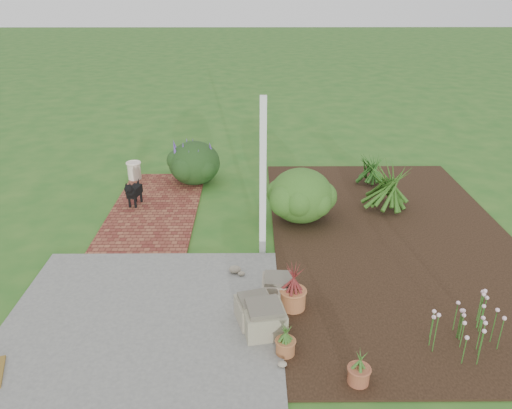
{
  "coord_description": "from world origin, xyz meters",
  "views": [
    {
      "loc": [
        0.15,
        -6.83,
        3.99
      ],
      "look_at": [
        0.2,
        0.4,
        0.7
      ],
      "focal_mm": 35.0,
      "sensor_mm": 36.0,
      "label": 1
    }
  ],
  "objects_px": {
    "evergreen_shrub": "(301,194)",
    "cream_ceramic_urn": "(134,171)",
    "black_dog": "(133,191)",
    "stone_trough_near": "(255,311)"
  },
  "relations": [
    {
      "from": "stone_trough_near",
      "to": "evergreen_shrub",
      "type": "relative_size",
      "value": 0.38
    },
    {
      "from": "evergreen_shrub",
      "to": "stone_trough_near",
      "type": "bearing_deg",
      "value": -105.78
    },
    {
      "from": "black_dog",
      "to": "stone_trough_near",
      "type": "bearing_deg",
      "value": -45.6
    },
    {
      "from": "evergreen_shrub",
      "to": "cream_ceramic_urn",
      "type": "bearing_deg",
      "value": 150.08
    },
    {
      "from": "evergreen_shrub",
      "to": "black_dog",
      "type": "bearing_deg",
      "value": 169.67
    },
    {
      "from": "stone_trough_near",
      "to": "black_dog",
      "type": "bearing_deg",
      "value": 122.87
    },
    {
      "from": "black_dog",
      "to": "evergreen_shrub",
      "type": "xyz_separation_m",
      "value": [
        3.1,
        -0.57,
        0.18
      ]
    },
    {
      "from": "black_dog",
      "to": "evergreen_shrub",
      "type": "relative_size",
      "value": 0.5
    },
    {
      "from": "black_dog",
      "to": "cream_ceramic_urn",
      "type": "bearing_deg",
      "value": 113.5
    },
    {
      "from": "stone_trough_near",
      "to": "cream_ceramic_urn",
      "type": "distance_m",
      "value": 5.53
    }
  ]
}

